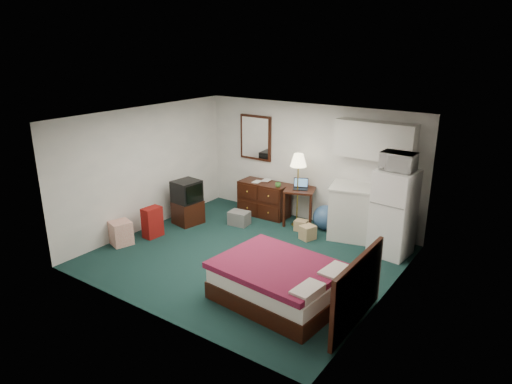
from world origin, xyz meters
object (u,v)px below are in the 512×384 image
Objects in this scene: suitcase at (152,222)px; desk at (300,206)px; kitchen_counter at (355,213)px; dresser at (264,199)px; tv_stand at (188,212)px; fridge at (394,213)px; floor_lamp at (298,190)px; bed at (280,282)px.

desk is at bearing 51.62° from suitcase.
dresser is at bearing 165.88° from kitchen_counter.
dresser is 2.07× the size of tv_stand.
fridge reaches higher than suitcase.
floor_lamp is 3.01m from bed.
kitchen_counter is at bearing 4.27° from floor_lamp.
fridge is at bearing 76.68° from bed.
floor_lamp reaches higher than suitcase.
kitchen_counter is 0.58× the size of bed.
fridge is 4.20m from tv_stand.
dresser reaches higher than tv_stand.
floor_lamp is at bearing -7.62° from dresser.
bed is 3.53m from tv_stand.
suitcase is (-1.15, -2.25, -0.08)m from dresser.
dresser is 2.15m from kitchen_counter.
desk reaches higher than tv_stand.
suitcase is at bearing -149.30° from fridge.
dresser is 2.53m from suitcase.
suitcase is (-2.04, -2.16, -0.47)m from floor_lamp.
kitchen_counter is at bearing 33.55° from tv_stand.
bed is at bearing -103.86° from kitchen_counter.
fridge reaches higher than bed.
dresser is at bearing 62.41° from tv_stand.
kitchen_counter is 0.93m from fridge.
bed is (2.15, -2.79, -0.09)m from dresser.
floor_lamp is at bearing 120.21° from bed.
bed is 3.32× the size of tv_stand.
kitchen_counter reaches higher than bed.
dresser is 1.83× the size of suitcase.
fridge reaches higher than floor_lamp.
fridge is 2.94× the size of tv_stand.
tv_stand is (-3.20, -1.32, -0.27)m from kitchen_counter.
fridge is at bearing -7.51° from dresser.
kitchen_counter reaches higher than suitcase.
fridge is 2.66m from bed.
floor_lamp is at bearing 179.64° from fridge.
tv_stand is (-1.95, -1.34, -0.14)m from desk.
bed is 2.93× the size of suitcase.
floor_lamp is 0.98× the size of fridge.
floor_lamp is 2.87× the size of tv_stand.
desk is 3.08m from bed.
bed is (-0.83, -2.48, -0.50)m from fridge.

